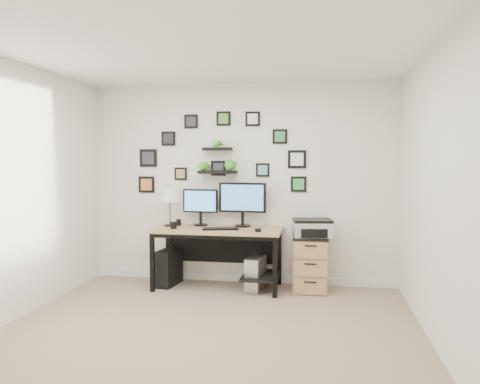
% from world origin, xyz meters
% --- Properties ---
extents(room, '(4.00, 4.00, 4.00)m').
position_xyz_m(room, '(0.00, 1.98, 0.05)').
color(room, tan).
rests_on(room, ground).
extents(desk, '(1.60, 0.70, 0.75)m').
position_xyz_m(desk, '(-0.21, 1.67, 0.63)').
color(desk, tan).
rests_on(desk, ground).
extents(monitor_left, '(0.47, 0.19, 0.48)m').
position_xyz_m(monitor_left, '(-0.52, 1.86, 1.03)').
color(monitor_left, black).
rests_on(monitor_left, desk).
extents(monitor_right, '(0.61, 0.21, 0.57)m').
position_xyz_m(monitor_right, '(0.04, 1.85, 1.09)').
color(monitor_right, black).
rests_on(monitor_right, desk).
extents(keyboard, '(0.46, 0.24, 0.02)m').
position_xyz_m(keyboard, '(-0.19, 1.56, 0.76)').
color(keyboard, black).
rests_on(keyboard, desk).
extents(mouse, '(0.08, 0.11, 0.03)m').
position_xyz_m(mouse, '(0.29, 1.50, 0.77)').
color(mouse, black).
rests_on(mouse, desk).
extents(table_lamp, '(0.24, 0.24, 0.49)m').
position_xyz_m(table_lamp, '(-0.90, 1.76, 1.14)').
color(table_lamp, black).
rests_on(table_lamp, desk).
extents(mug, '(0.08, 0.08, 0.09)m').
position_xyz_m(mug, '(-0.78, 1.55, 0.79)').
color(mug, black).
rests_on(mug, desk).
extents(pen_cup, '(0.07, 0.07, 0.08)m').
position_xyz_m(pen_cup, '(-0.81, 1.82, 0.79)').
color(pen_cup, black).
rests_on(pen_cup, desk).
extents(pc_tower_black, '(0.26, 0.48, 0.46)m').
position_xyz_m(pc_tower_black, '(-0.90, 1.66, 0.23)').
color(pc_tower_black, black).
rests_on(pc_tower_black, ground).
extents(pc_tower_grey, '(0.24, 0.43, 0.41)m').
position_xyz_m(pc_tower_grey, '(0.24, 1.65, 0.20)').
color(pc_tower_grey, gray).
rests_on(pc_tower_grey, ground).
extents(file_cabinet, '(0.43, 0.53, 0.67)m').
position_xyz_m(file_cabinet, '(0.92, 1.72, 0.34)').
color(file_cabinet, tan).
rests_on(file_cabinet, ground).
extents(printer, '(0.51, 0.44, 0.21)m').
position_xyz_m(printer, '(0.93, 1.73, 0.78)').
color(printer, silver).
rests_on(printer, file_cabinet).
extents(wall_decor, '(2.26, 0.18, 1.08)m').
position_xyz_m(wall_decor, '(-0.29, 1.93, 1.65)').
color(wall_decor, black).
rests_on(wall_decor, ground).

